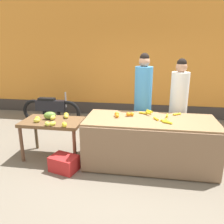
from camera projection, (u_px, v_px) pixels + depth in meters
The scene contains 12 objects.
ground_plane at pixel (124, 161), 4.13m from camera, with size 24.00×24.00×0.00m, color #756B5B.
market_wall_back at pixel (136, 57), 6.40m from camera, with size 9.07×0.23×3.49m.
fruit_stall_counter at pixel (149, 142), 3.93m from camera, with size 2.21×0.93×0.84m.
side_table_wooden at pixel (53, 125), 4.15m from camera, with size 1.09×0.64×0.72m.
banana_bunch_pile at pixel (160, 116), 3.88m from camera, with size 0.75×0.61×0.07m.
orange_pile at pixel (123, 114), 3.95m from camera, with size 0.34×0.21×0.08m.
mango_papaya_pile at pixel (52, 118), 4.10m from camera, with size 0.71×0.66×0.14m.
vendor_woman_blue_shirt at pixel (143, 102), 4.47m from camera, with size 0.34×0.34×1.90m.
vendor_woman_white_shirt at pixel (178, 105), 4.41m from camera, with size 0.34×0.34×1.81m.
parked_motorcycle at pixel (51, 109), 6.01m from camera, with size 1.60×0.18×0.88m.
produce_crate at pixel (64, 163), 3.81m from camera, with size 0.44×0.32×0.26m, color red.
produce_sack at pixel (104, 129), 4.93m from camera, with size 0.36×0.30×0.54m, color maroon.
Camera 1 is at (0.37, -3.69, 2.05)m, focal length 36.27 mm.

